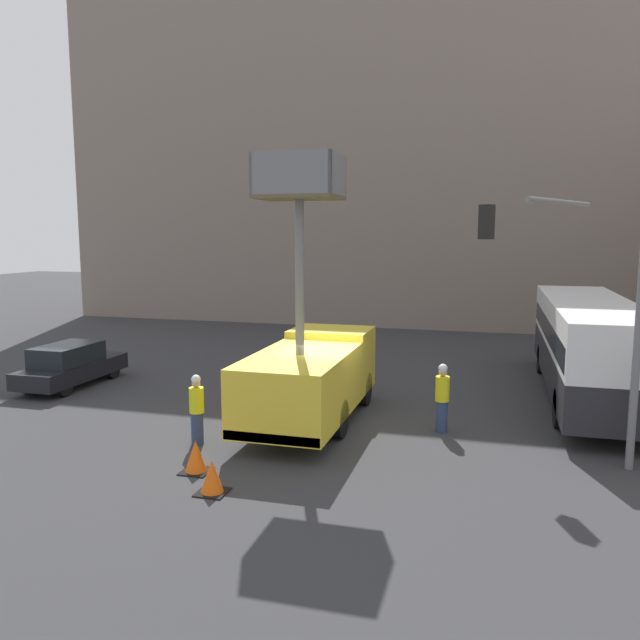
# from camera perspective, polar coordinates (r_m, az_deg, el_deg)

# --- Properties ---
(ground_plane) EXTENTS (120.00, 120.00, 0.00)m
(ground_plane) POSITION_cam_1_polar(r_m,az_deg,el_deg) (18.22, 0.82, -9.53)
(ground_plane) COLOR #333335
(building_backdrop_far) EXTENTS (44.00, 10.00, 20.92)m
(building_backdrop_far) POSITION_cam_1_polar(r_m,az_deg,el_deg) (41.07, 9.65, 14.79)
(building_backdrop_far) COLOR gray
(building_backdrop_far) RESTS_ON ground_plane
(utility_truck) EXTENTS (2.50, 6.73, 7.49)m
(utility_truck) POSITION_cam_1_polar(r_m,az_deg,el_deg) (18.00, -0.81, -4.72)
(utility_truck) COLOR yellow
(utility_truck) RESTS_ON ground_plane
(city_bus) EXTENTS (2.59, 11.76, 3.29)m
(city_bus) POSITION_cam_1_polar(r_m,az_deg,el_deg) (22.41, 23.29, -1.78)
(city_bus) COLOR #232328
(city_bus) RESTS_ON ground_plane
(traffic_light_pole) EXTENTS (3.75, 3.50, 6.51)m
(traffic_light_pole) POSITION_cam_1_polar(r_m,az_deg,el_deg) (16.14, 22.74, 3.60)
(traffic_light_pole) COLOR slate
(traffic_light_pole) RESTS_ON ground_plane
(road_worker_near_truck) EXTENTS (0.38, 0.38, 1.85)m
(road_worker_near_truck) POSITION_cam_1_polar(r_m,az_deg,el_deg) (16.67, -11.20, -8.03)
(road_worker_near_truck) COLOR navy
(road_worker_near_truck) RESTS_ON ground_plane
(road_worker_directing) EXTENTS (0.38, 0.38, 1.92)m
(road_worker_directing) POSITION_cam_1_polar(r_m,az_deg,el_deg) (17.62, 11.11, -6.99)
(road_worker_directing) COLOR navy
(road_worker_directing) RESTS_ON ground_plane
(traffic_cone_near_truck) EXTENTS (0.66, 0.66, 0.75)m
(traffic_cone_near_truck) POSITION_cam_1_polar(r_m,az_deg,el_deg) (14.97, -11.29, -12.19)
(traffic_cone_near_truck) COLOR black
(traffic_cone_near_truck) RESTS_ON ground_plane
(traffic_cone_mid_road) EXTENTS (0.64, 0.64, 0.73)m
(traffic_cone_mid_road) POSITION_cam_1_polar(r_m,az_deg,el_deg) (13.78, -9.85, -13.99)
(traffic_cone_mid_road) COLOR black
(traffic_cone_mid_road) RESTS_ON ground_plane
(parked_car_curbside) EXTENTS (1.70, 4.48, 1.54)m
(parked_car_curbside) POSITION_cam_1_polar(r_m,az_deg,el_deg) (24.17, -21.85, -3.85)
(parked_car_curbside) COLOR black
(parked_car_curbside) RESTS_ON ground_plane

